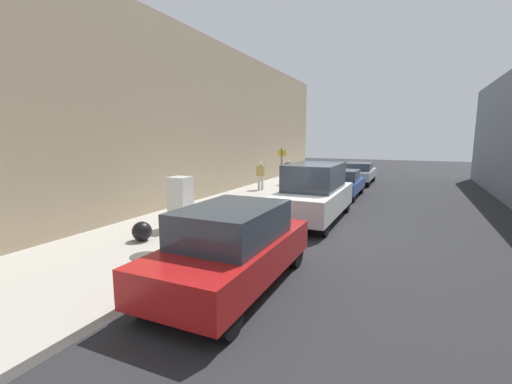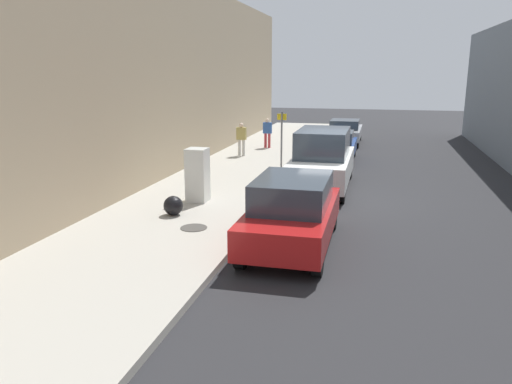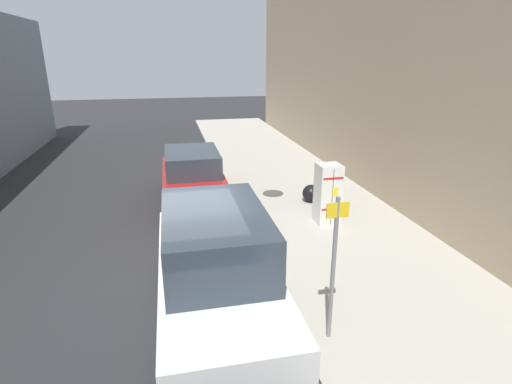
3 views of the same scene
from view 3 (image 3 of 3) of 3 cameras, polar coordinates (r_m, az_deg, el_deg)
name	(u,v)px [view 3 (image 3 of 3)]	position (r m, az deg, el deg)	size (l,w,h in m)	color
ground_plane	(180,293)	(8.61, -10.83, -14.05)	(80.00, 80.00, 0.00)	#28282B
sidewalk_slab	(370,268)	(9.55, 16.03, -10.34)	(4.68, 44.00, 0.17)	#B2ADA0
discarded_refrigerator	(328,194)	(11.20, 10.23, -0.26)	(0.63, 0.63, 1.68)	silver
manhole_cover	(273,193)	(13.60, 2.46, -0.20)	(0.70, 0.70, 0.02)	#47443F
street_sign_post	(334,262)	(6.47, 11.04, -9.86)	(0.36, 0.07, 2.49)	slate
trash_bag	(311,193)	(12.89, 7.87, -0.19)	(0.56, 0.56, 0.56)	black
parked_suv_red	(193,176)	(13.28, -9.02, 2.28)	(1.92, 4.43, 1.72)	red
parked_van_white	(216,267)	(7.28, -5.73, -10.62)	(1.98, 5.11, 2.14)	silver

